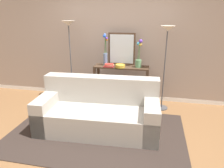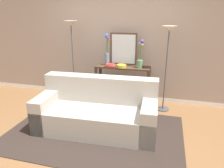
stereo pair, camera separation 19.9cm
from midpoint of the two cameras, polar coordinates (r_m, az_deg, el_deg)
name	(u,v)px [view 2 (the right image)]	position (r m, az deg, el deg)	size (l,w,h in m)	color
ground_plane	(86,139)	(3.50, -5.44, -14.83)	(16.00, 16.00, 0.02)	brown
back_wall	(115,42)	(4.80, 2.15, 11.35)	(12.00, 0.15, 2.60)	white
area_rug	(95,132)	(3.63, -3.12, -13.06)	(2.88, 1.88, 0.01)	#332823
couch	(97,112)	(3.62, -2.46, -7.61)	(2.04, 0.97, 0.88)	#ADA89E
console_table	(123,79)	(4.49, 4.18, 1.37)	(1.15, 0.36, 0.86)	#473323
floor_lamp_left	(72,39)	(4.60, -9.68, 11.96)	(0.28, 0.28, 1.77)	#4C4C51
floor_lamp_right	(168,46)	(4.20, 16.35, 10.03)	(0.28, 0.28, 1.70)	#4C4C51
wall_mirror	(123,49)	(4.50, 4.42, 9.46)	(0.57, 0.02, 0.68)	#473323
vase_tall_flowers	(107,52)	(4.47, -0.07, 8.75)	(0.11, 0.10, 0.66)	#6B84AD
vase_short_flowers	(140,58)	(4.31, 9.02, 7.10)	(0.13, 0.13, 0.57)	#669E6B
fruit_bowl	(121,66)	(4.31, 3.91, 4.91)	(0.20, 0.20, 0.07)	gold
book_stack	(110,65)	(4.38, 0.86, 5.10)	(0.21, 0.18, 0.06)	maroon
book_row_under_console	(111,100)	(4.72, 1.01, -4.40)	(0.44, 0.18, 0.13)	navy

